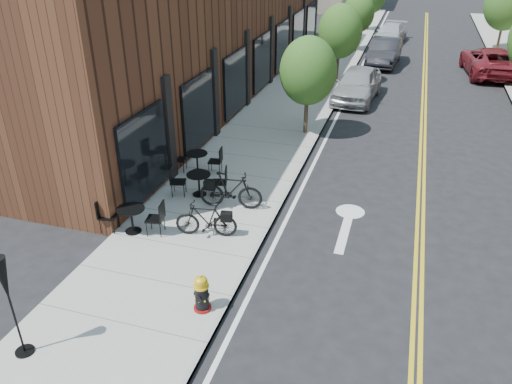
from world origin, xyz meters
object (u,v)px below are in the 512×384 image
(fire_hydrant, at_px, (202,293))
(bicycle_left, at_px, (206,219))
(patio_umbrella, at_px, (6,287))
(parked_car_far, at_px, (490,61))
(bistro_set_c, at_px, (197,160))
(bistro_set_a, at_px, (131,217))
(parked_car_b, at_px, (384,52))
(bistro_set_b, at_px, (199,181))
(parked_car_c, at_px, (390,33))
(parked_car_a, at_px, (357,84))
(bicycle_right, at_px, (231,190))

(fire_hydrant, bearing_deg, bicycle_left, 109.50)
(bicycle_left, height_order, patio_umbrella, patio_umbrella)
(parked_car_far, bearing_deg, bistro_set_c, 51.89)
(bistro_set_a, distance_m, parked_car_b, 22.31)
(fire_hydrant, height_order, bistro_set_b, bistro_set_b)
(bistro_set_c, distance_m, parked_car_c, 25.11)
(bicycle_left, xyz_separation_m, patio_umbrella, (-1.82, -4.95, 1.11))
(bistro_set_c, xyz_separation_m, parked_car_far, (10.70, 16.98, 0.20))
(parked_car_a, bearing_deg, bistro_set_c, -107.45)
(patio_umbrella, height_order, parked_car_b, patio_umbrella)
(parked_car_b, relative_size, parked_car_c, 1.04)
(bistro_set_b, bearing_deg, bistro_set_c, 99.06)
(patio_umbrella, bearing_deg, parked_car_c, 81.86)
(bistro_set_a, xyz_separation_m, parked_car_far, (10.90, 20.99, 0.18))
(fire_hydrant, xyz_separation_m, bistro_set_a, (-3.01, 2.34, 0.05))
(patio_umbrella, bearing_deg, parked_car_a, 77.47)
(bistro_set_b, relative_size, parked_car_c, 0.39)
(bistro_set_c, distance_m, parked_car_a, 10.84)
(bistro_set_a, bearing_deg, bicycle_right, 34.13)
(bicycle_left, relative_size, parked_car_a, 0.36)
(bicycle_right, height_order, parked_car_a, parked_car_a)
(patio_umbrella, distance_m, parked_car_far, 27.69)
(bistro_set_a, bearing_deg, bistro_set_b, 60.23)
(fire_hydrant, bearing_deg, bistro_set_b, 112.78)
(parked_car_far, bearing_deg, parked_car_b, -13.17)
(bicycle_left, relative_size, parked_car_c, 0.37)
(bistro_set_a, bearing_deg, parked_car_far, 52.46)
(bistro_set_c, bearing_deg, bistro_set_b, -73.79)
(bistro_set_b, relative_size, bistro_set_c, 1.03)
(bistro_set_b, bearing_deg, parked_car_far, 45.66)
(bistro_set_c, distance_m, parked_car_b, 18.37)
(bistro_set_c, bearing_deg, bicycle_left, -72.23)
(bicycle_left, relative_size, bistro_set_a, 0.93)
(bicycle_right, relative_size, patio_umbrella, 0.84)
(bistro_set_b, distance_m, parked_car_far, 21.01)
(fire_hydrant, height_order, parked_car_b, parked_car_b)
(patio_umbrella, relative_size, parked_car_b, 0.47)
(bistro_set_b, xyz_separation_m, parked_car_a, (3.40, 11.54, 0.20))
(bistro_set_a, xyz_separation_m, bistro_set_b, (0.90, 2.51, -0.01))
(bicycle_left, relative_size, parked_car_b, 0.35)
(fire_hydrant, bearing_deg, bicycle_right, 100.91)
(bistro_set_b, distance_m, parked_car_b, 19.67)
(bicycle_right, distance_m, bistro_set_b, 1.29)
(bicycle_left, xyz_separation_m, bistro_set_b, (-1.09, 2.08, -0.04))
(bicycle_right, height_order, parked_car_c, parked_car_c)
(parked_car_a, bearing_deg, bistro_set_b, -101.63)
(bistro_set_b, xyz_separation_m, parked_car_c, (4.02, 26.17, 0.07))
(bistro_set_b, height_order, bistro_set_c, bistro_set_b)
(bistro_set_c, xyz_separation_m, patio_umbrella, (-0.03, -8.54, 1.15))
(parked_car_b, bearing_deg, bicycle_right, -94.74)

